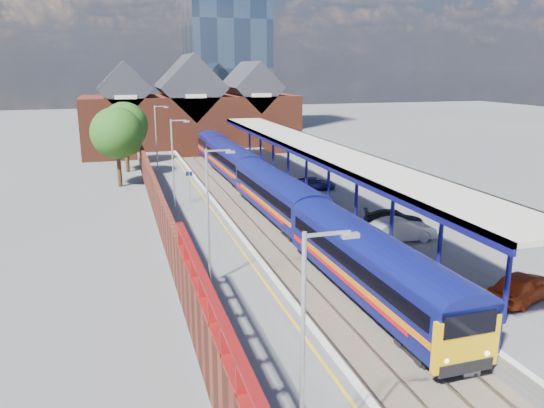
# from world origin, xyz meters

# --- Properties ---
(ground) EXTENTS (240.00, 240.00, 0.00)m
(ground) POSITION_xyz_m (0.00, 30.00, 0.00)
(ground) COLOR #5B5B5E
(ground) RESTS_ON ground
(ballast_bed) EXTENTS (6.00, 76.00, 0.06)m
(ballast_bed) POSITION_xyz_m (0.00, 20.00, 0.03)
(ballast_bed) COLOR #473D33
(ballast_bed) RESTS_ON ground
(rails) EXTENTS (4.51, 76.00, 0.14)m
(rails) POSITION_xyz_m (0.00, 20.00, 0.12)
(rails) COLOR slate
(rails) RESTS_ON ground
(left_platform) EXTENTS (5.00, 76.00, 1.00)m
(left_platform) POSITION_xyz_m (-5.50, 20.00, 0.50)
(left_platform) COLOR #565659
(left_platform) RESTS_ON ground
(right_platform) EXTENTS (6.00, 76.00, 1.00)m
(right_platform) POSITION_xyz_m (6.00, 20.00, 0.50)
(right_platform) COLOR #565659
(right_platform) RESTS_ON ground
(coping_left) EXTENTS (0.30, 76.00, 0.05)m
(coping_left) POSITION_xyz_m (-3.15, 20.00, 1.02)
(coping_left) COLOR silver
(coping_left) RESTS_ON left_platform
(coping_right) EXTENTS (0.30, 76.00, 0.05)m
(coping_right) POSITION_xyz_m (3.15, 20.00, 1.02)
(coping_right) COLOR silver
(coping_right) RESTS_ON right_platform
(yellow_line) EXTENTS (0.14, 76.00, 0.01)m
(yellow_line) POSITION_xyz_m (-3.75, 20.00, 1.01)
(yellow_line) COLOR yellow
(yellow_line) RESTS_ON left_platform
(train) EXTENTS (3.10, 65.95, 3.45)m
(train) POSITION_xyz_m (1.49, 28.57, 2.12)
(train) COLOR #0C1159
(train) RESTS_ON ground
(canopy) EXTENTS (4.50, 52.00, 4.48)m
(canopy) POSITION_xyz_m (5.48, 21.95, 5.25)
(canopy) COLOR #100F57
(canopy) RESTS_ON right_platform
(lamp_post_a) EXTENTS (1.48, 0.18, 7.00)m
(lamp_post_a) POSITION_xyz_m (-6.36, -8.00, 4.99)
(lamp_post_a) COLOR #A5A8AA
(lamp_post_a) RESTS_ON left_platform
(lamp_post_b) EXTENTS (1.48, 0.18, 7.00)m
(lamp_post_b) POSITION_xyz_m (-6.36, 6.00, 4.99)
(lamp_post_b) COLOR #A5A8AA
(lamp_post_b) RESTS_ON left_platform
(lamp_post_c) EXTENTS (1.48, 0.18, 7.00)m
(lamp_post_c) POSITION_xyz_m (-6.36, 22.00, 4.99)
(lamp_post_c) COLOR #A5A8AA
(lamp_post_c) RESTS_ON left_platform
(lamp_post_d) EXTENTS (1.48, 0.18, 7.00)m
(lamp_post_d) POSITION_xyz_m (-6.36, 38.00, 4.99)
(lamp_post_d) COLOR #A5A8AA
(lamp_post_d) RESTS_ON left_platform
(platform_sign) EXTENTS (0.55, 0.08, 2.50)m
(platform_sign) POSITION_xyz_m (-5.00, 24.00, 2.69)
(platform_sign) COLOR #A5A8AA
(platform_sign) RESTS_ON left_platform
(brick_wall) EXTENTS (0.35, 50.00, 3.86)m
(brick_wall) POSITION_xyz_m (-8.10, 13.54, 2.45)
(brick_wall) COLOR maroon
(brick_wall) RESTS_ON left_platform
(station_building) EXTENTS (30.00, 12.12, 13.78)m
(station_building) POSITION_xyz_m (0.00, 58.00, 5.45)
(station_building) COLOR maroon
(station_building) RESTS_ON ground
(glass_tower) EXTENTS (14.20, 14.20, 40.30)m
(glass_tower) POSITION_xyz_m (10.00, 80.00, 20.20)
(glass_tower) COLOR #425572
(glass_tower) RESTS_ON ground
(tree_near) EXTENTS (5.20, 5.20, 8.10)m
(tree_near) POSITION_xyz_m (-10.35, 35.91, 5.35)
(tree_near) COLOR #382314
(tree_near) RESTS_ON ground
(tree_far) EXTENTS (5.20, 5.20, 8.10)m
(tree_far) POSITION_xyz_m (-9.35, 43.91, 5.35)
(tree_far) COLOR #382314
(tree_far) RESTS_ON ground
(parked_car_red) EXTENTS (4.50, 3.02, 1.42)m
(parked_car_red) POSITION_xyz_m (7.49, -0.26, 1.71)
(parked_car_red) COLOR #9F2F0D
(parked_car_red) RESTS_ON right_platform
(parked_car_silver) EXTENTS (4.60, 1.74, 1.50)m
(parked_car_silver) POSITION_xyz_m (6.44, 9.37, 1.75)
(parked_car_silver) COLOR #B6B7BB
(parked_car_silver) RESTS_ON right_platform
(parked_car_dark) EXTENTS (4.47, 3.07, 1.20)m
(parked_car_dark) POSITION_xyz_m (7.62, 12.32, 1.60)
(parked_car_dark) COLOR black
(parked_car_dark) RESTS_ON right_platform
(parked_car_blue) EXTENTS (4.21, 3.17, 1.06)m
(parked_car_blue) POSITION_xyz_m (6.67, 25.18, 1.53)
(parked_car_blue) COLOR navy
(parked_car_blue) RESTS_ON right_platform
(relay_cabinet) EXTENTS (0.79, 0.97, 1.00)m
(relay_cabinet) POSITION_xyz_m (2.13, -3.51, 0.50)
(relay_cabinet) COLOR #B4B7BA
(relay_cabinet) RESTS_ON ground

